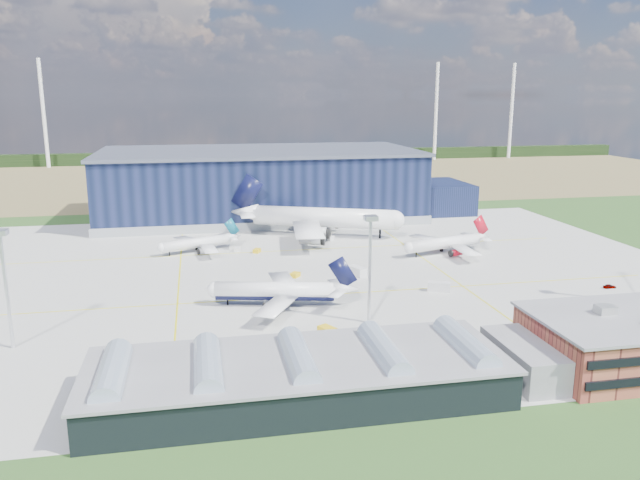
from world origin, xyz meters
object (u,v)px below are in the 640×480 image
(car_a, at_px, (610,286))
(airliner_red, at_px, (444,237))
(airliner_navy, at_px, (275,282))
(light_mast_west, at_px, (4,270))
(airliner_widebody, at_px, (324,207))
(hangar, at_px, (267,186))
(gse_van_b, at_px, (357,271))
(gse_tug_b, at_px, (295,275))
(gse_van_a, at_px, (439,287))
(car_b, at_px, (513,344))
(gse_van_c, at_px, (576,331))
(gse_cart_a, at_px, (237,249))
(light_mast_center, at_px, (370,252))
(gse_tug_c, at_px, (257,251))
(gse_cart_b, at_px, (328,238))
(airliner_regional, at_px, (196,238))
(gse_tug_a, at_px, (327,331))

(car_a, bearing_deg, airliner_red, 34.65)
(airliner_navy, bearing_deg, light_mast_west, 28.53)
(airliner_widebody, distance_m, car_a, 92.56)
(hangar, bearing_deg, car_a, -57.50)
(airliner_widebody, relative_size, car_a, 19.23)
(gse_van_b, bearing_deg, gse_tug_b, 148.77)
(gse_van_a, distance_m, car_b, 35.20)
(hangar, relative_size, gse_van_b, 26.95)
(gse_van_c, bearing_deg, gse_cart_a, 56.43)
(hangar, xyz_separation_m, light_mast_west, (-62.81, -124.80, 3.82))
(airliner_navy, relative_size, gse_van_c, 6.30)
(light_mast_center, relative_size, airliner_red, 0.72)
(gse_van_a, bearing_deg, car_b, -153.51)
(gse_cart_a, relative_size, car_a, 0.87)
(light_mast_center, xyz_separation_m, gse_tug_b, (-10.03, 36.20, -14.81))
(gse_tug_c, bearing_deg, gse_van_b, -27.31)
(gse_tug_b, height_order, car_b, gse_tug_b)
(gse_cart_b, bearing_deg, airliner_regional, 150.74)
(hangar, distance_m, light_mast_west, 139.77)
(gse_van_b, bearing_deg, gse_tug_c, 103.54)
(gse_van_b, bearing_deg, hangar, 73.76)
(airliner_red, distance_m, gse_tug_c, 56.87)
(airliner_red, distance_m, car_a, 49.22)
(light_mast_center, relative_size, gse_van_c, 4.15)
(gse_van_a, height_order, gse_cart_b, gse_van_a)
(airliner_regional, xyz_separation_m, gse_van_c, (73.41, -84.59, -3.17))
(airliner_widebody, xyz_separation_m, gse_tug_a, (-17.27, -87.65, -9.21))
(airliner_red, xyz_separation_m, airliner_regional, (-73.29, 16.59, -0.73))
(airliner_navy, height_order, gse_van_a, airliner_navy)
(airliner_red, relative_size, gse_tug_b, 11.18)
(gse_cart_a, bearing_deg, airliner_navy, -74.02)
(airliner_regional, xyz_separation_m, gse_tug_b, (25.29, -32.39, -3.88))
(gse_cart_a, bearing_deg, gse_cart_b, 26.91)
(airliner_regional, xyz_separation_m, car_b, (58.72, -86.59, -3.96))
(gse_tug_a, relative_size, gse_cart_a, 1.33)
(airliner_regional, bearing_deg, hangar, -139.52)
(gse_tug_a, distance_m, car_b, 35.91)
(airliner_red, bearing_deg, gse_tug_b, 2.53)
(gse_tug_b, distance_m, gse_van_a, 37.76)
(airliner_regional, bearing_deg, light_mast_center, 94.32)
(airliner_red, bearing_deg, gse_tug_c, -28.31)
(gse_cart_b, bearing_deg, light_mast_west, -175.08)
(car_a, bearing_deg, airliner_regional, 61.24)
(airliner_regional, distance_m, gse_van_a, 77.51)
(airliner_regional, relative_size, car_a, 8.67)
(gse_van_a, bearing_deg, gse_cart_b, 39.42)
(gse_cart_b, bearing_deg, gse_tug_c, 166.25)
(light_mast_center, distance_m, airliner_regional, 77.92)
(gse_tug_b, relative_size, gse_cart_b, 0.86)
(gse_van_b, xyz_separation_m, gse_tug_c, (-23.76, 30.04, -0.62))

